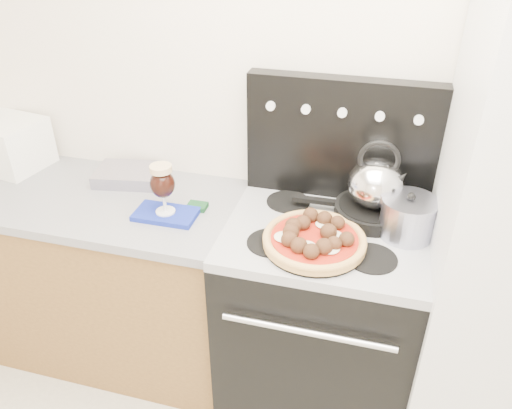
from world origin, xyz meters
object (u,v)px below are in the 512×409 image
(tea_kettle, at_px, (376,180))
(oven_mitt, at_px, (166,214))
(skillet, at_px, (372,211))
(toaster_oven, at_px, (5,143))
(pizza_pan, at_px, (314,245))
(stock_pot, at_px, (407,219))
(stove_body, at_px, (318,320))
(base_cabinet, at_px, (93,275))
(beer_glass, at_px, (163,189))
(pizza, at_px, (314,238))

(tea_kettle, bearing_deg, oven_mitt, -159.50)
(tea_kettle, bearing_deg, skillet, 0.00)
(toaster_oven, relative_size, pizza_pan, 1.00)
(oven_mitt, xyz_separation_m, stock_pot, (0.93, 0.09, 0.08))
(skillet, bearing_deg, oven_mitt, -167.35)
(stove_body, bearing_deg, base_cabinet, 178.70)
(oven_mitt, xyz_separation_m, beer_glass, (0.00, 0.00, 0.12))
(toaster_oven, relative_size, oven_mitt, 1.44)
(base_cabinet, height_order, beer_glass, beer_glass)
(pizza_pan, distance_m, stock_pot, 0.36)
(oven_mitt, bearing_deg, skillet, 12.65)
(stove_body, relative_size, beer_glass, 4.14)
(pizza, xyz_separation_m, stock_pot, (0.32, 0.16, 0.03))
(oven_mitt, height_order, stock_pot, stock_pot)
(base_cabinet, bearing_deg, beer_glass, -9.71)
(oven_mitt, distance_m, skillet, 0.82)
(base_cabinet, xyz_separation_m, pizza, (1.08, -0.15, 0.53))
(base_cabinet, relative_size, beer_glass, 6.82)
(pizza_pan, height_order, pizza, pizza)
(oven_mitt, bearing_deg, base_cabinet, 170.29)
(pizza, distance_m, skillet, 0.31)
(base_cabinet, distance_m, stock_pot, 1.50)
(stock_pot, bearing_deg, tea_kettle, 144.64)
(toaster_oven, height_order, beer_glass, beer_glass)
(pizza, bearing_deg, skillet, 53.85)
(oven_mitt, bearing_deg, pizza, -6.95)
(base_cabinet, height_order, skillet, skillet)
(stove_body, distance_m, tea_kettle, 0.68)
(pizza, bearing_deg, toaster_oven, 168.57)
(stove_body, height_order, tea_kettle, tea_kettle)
(skillet, bearing_deg, beer_glass, -167.35)
(base_cabinet, distance_m, skillet, 1.37)
(stove_body, distance_m, pizza, 0.53)
(toaster_oven, bearing_deg, beer_glass, -4.88)
(stove_body, distance_m, skillet, 0.54)
(base_cabinet, height_order, stove_body, stove_body)
(toaster_oven, relative_size, stock_pot, 1.83)
(skillet, xyz_separation_m, tea_kettle, (0.00, 0.00, 0.14))
(pizza_pan, height_order, skillet, skillet)
(tea_kettle, bearing_deg, pizza_pan, -118.31)
(pizza_pan, bearing_deg, pizza, 0.00)
(beer_glass, height_order, skillet, beer_glass)
(toaster_oven, bearing_deg, skillet, 7.65)
(oven_mitt, distance_m, tea_kettle, 0.84)
(toaster_oven, distance_m, pizza_pan, 1.56)
(toaster_oven, xyz_separation_m, tea_kettle, (1.71, -0.05, 0.07))
(stove_body, bearing_deg, skillet, 38.07)
(beer_glass, bearing_deg, stove_body, 4.89)
(stove_body, xyz_separation_m, stock_pot, (0.29, 0.03, 0.55))
(beer_glass, relative_size, skillet, 0.73)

